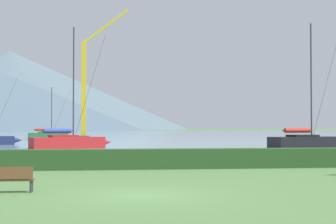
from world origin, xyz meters
The scene contains 9 objects.
ground_plane centered at (0.00, 0.00, 0.00)m, with size 1000.00×1000.00×0.00m, color #517A42.
harbor_water centered at (0.00, 137.00, 0.00)m, with size 320.00×246.00×0.00m, color gray.
hedge_line centered at (0.00, 11.00, 0.56)m, with size 80.00×1.20×1.12m, color #284C23.
sailboat_slip_0 centered at (20.40, 35.01, 0.79)m, with size 9.49×4.47×13.56m.
sailboat_slip_4 centered at (-5.11, 38.79, 0.77)m, with size 9.08×5.28×13.28m.
sailboat_slip_6 centered at (-11.62, 81.43, 0.70)m, with size 8.63×3.84×9.80m.
park_bench_near_path centered at (-4.65, 1.28, 0.53)m, with size 1.59×0.50×0.95m.
dock_crane centered at (-4.31, 68.97, 7.72)m, with size 8.58×2.00×22.40m.
distant_hill_central_peak centered at (-73.93, 389.56, 30.29)m, with size 276.52×276.52×60.59m, color slate.
Camera 1 is at (-1.35, -17.89, 2.40)m, focal length 54.96 mm.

